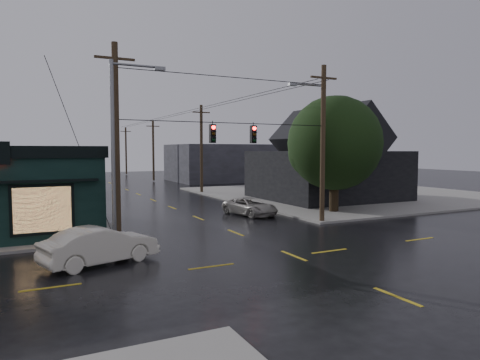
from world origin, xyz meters
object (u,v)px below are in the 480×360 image
sedan_cream (100,245)px  utility_pole_ne (322,223)px  corner_tree (335,143)px  utility_pole_nw (118,242)px  suv_silver (250,207)px

sedan_cream → utility_pole_ne: bearing=-92.0°
corner_tree → utility_pole_ne: size_ratio=0.85×
utility_pole_nw → utility_pole_ne: 13.00m
utility_pole_ne → suv_silver: utility_pole_ne is taller
utility_pole_ne → sedan_cream: bearing=-164.3°
utility_pole_ne → utility_pole_nw: bearing=180.0°
sedan_cream → suv_silver: 14.92m
corner_tree → utility_pole_ne: 7.05m
sedan_cream → suv_silver: sedan_cream is taller
suv_silver → utility_pole_nw: bearing=-166.1°
utility_pole_ne → sedan_cream: size_ratio=2.13×
suv_silver → corner_tree: bearing=-28.9°
utility_pole_nw → corner_tree: bearing=10.8°
utility_pole_nw → suv_silver: (10.36, 5.02, 0.64)m
utility_pole_nw → sedan_cream: 4.39m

